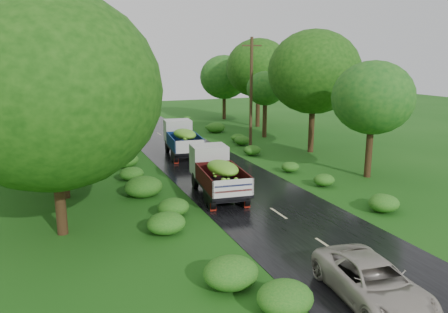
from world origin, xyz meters
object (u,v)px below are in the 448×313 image
truck_far (182,137)px  utility_pole (251,93)px  truck_near (217,170)px  car (373,282)px

truck_far → utility_pole: utility_pole is taller
truck_near → truck_far: 10.13m
truck_near → utility_pole: bearing=62.4°
car → truck_far: bearing=95.5°
car → utility_pole: bearing=80.6°
truck_far → utility_pole: bearing=10.1°
car → utility_pole: 23.53m
car → truck_near: bearing=99.5°
car → utility_pole: utility_pole is taller
truck_far → utility_pole: 6.78m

